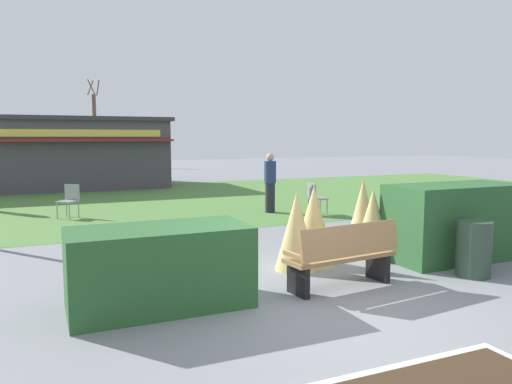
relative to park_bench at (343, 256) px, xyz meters
The scene contains 16 objects.
ground_plane 0.95m from the park_bench, 141.91° to the right, with size 80.00×80.00×0.00m, color slate.
lawn_patch 10.87m from the park_bench, 93.41° to the left, with size 36.00×12.00×0.01m, color #4C7A38.
park_bench is the anchor object (origin of this frame).
hedge_left 2.57m from the park_bench, behind, with size 2.24×1.10×1.03m, color #28562B.
hedge_right 2.88m from the park_bench, 13.75° to the left, with size 2.45×1.10×1.33m, color #28562B.
ornamental_grass_behind_left 1.18m from the park_bench, 96.44° to the left, with size 0.69×0.69×1.28m, color tan.
ornamental_grass_behind_right 1.98m from the park_bench, 41.36° to the left, with size 0.70×0.70×1.25m, color tan.
ornamental_grass_behind_center 1.39m from the park_bench, 77.54° to the left, with size 0.76×0.76×1.34m, color tan.
ornamental_grass_behind_far 2.65m from the park_bench, 48.45° to the left, with size 0.67×0.67×1.36m, color tan.
trash_bin 2.22m from the park_bench, ahead, with size 0.52×0.52×0.87m, color #2D4233.
food_kiosk 17.28m from the park_bench, 100.96° to the left, with size 9.21×5.25×2.96m.
cafe_chair_east 8.79m from the park_bench, 111.27° to the left, with size 0.62×0.62×0.89m.
cafe_chair_center 6.73m from the park_bench, 62.92° to the left, with size 0.45×0.45×0.89m.
person_strolling 7.21m from the park_bench, 72.96° to the left, with size 0.34×0.34×1.69m.
parked_car_west_slot 26.76m from the park_bench, 101.63° to the left, with size 4.30×2.25×1.20m.
tree_left_bg 32.99m from the park_bench, 89.97° to the left, with size 0.91×0.96×6.33m.
Camera 1 is at (-3.25, -5.27, 2.15)m, focal length 34.70 mm.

